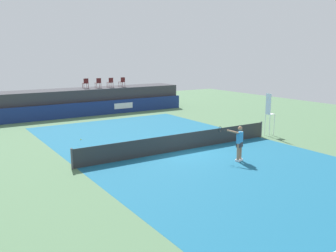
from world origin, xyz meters
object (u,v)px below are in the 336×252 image
object	(u,v)px
spectator_chair_center	(110,82)
tennis_ball	(81,139)
spectator_chair_right	(122,81)
umpire_chair	(269,112)
net_post_near	(72,159)
spectator_chair_far_left	(86,83)
spectator_chair_left	(98,82)
net_post_far	(261,129)
tennis_player	(239,142)

from	to	relation	value
spectator_chair_center	tennis_ball	xyz separation A→B (m)	(-6.32, -9.57, -2.66)
spectator_chair_right	tennis_ball	distance (m)	12.45
umpire_chair	net_post_near	size ratio (longest dim) A/B	2.76
net_post_near	tennis_ball	size ratio (longest dim) A/B	14.71
tennis_ball	spectator_chair_center	bearing A→B (deg)	56.56
spectator_chair_right	tennis_ball	size ratio (longest dim) A/B	13.06
spectator_chair_far_left	spectator_chair_right	size ratio (longest dim) A/B	1.00
spectator_chair_left	net_post_far	distance (m)	16.00
spectator_chair_right	net_post_near	xyz separation A→B (m)	(-9.83, -14.95, -2.19)
spectator_chair_far_left	spectator_chair_left	distance (m)	1.13
spectator_chair_far_left	net_post_near	xyz separation A→B (m)	(-6.41, -15.29, -2.19)
spectator_chair_center	tennis_player	bearing A→B (deg)	-93.86
spectator_chair_far_left	spectator_chair_right	xyz separation A→B (m)	(3.42, -0.34, 0.00)
spectator_chair_center	net_post_near	size ratio (longest dim) A/B	0.89
spectator_chair_center	net_post_far	xyz separation A→B (m)	(3.75, -14.96, -2.19)
net_post_near	tennis_player	world-z (taller)	tennis_player
tennis_player	tennis_ball	size ratio (longest dim) A/B	26.03
spectator_chair_left	net_post_near	xyz separation A→B (m)	(-7.52, -15.08, -2.19)
spectator_chair_far_left	tennis_player	world-z (taller)	spectator_chair_far_left
spectator_chair_far_left	umpire_chair	world-z (taller)	spectator_chair_far_left
spectator_chair_center	net_post_far	world-z (taller)	spectator_chair_center
net_post_far	tennis_ball	distance (m)	11.43
spectator_chair_right	umpire_chair	bearing A→B (deg)	-77.81
net_post_near	spectator_chair_right	bearing A→B (deg)	56.67
net_post_near	spectator_chair_far_left	bearing A→B (deg)	67.25
spectator_chair_center	spectator_chair_right	distance (m)	1.18
spectator_chair_right	tennis_ball	xyz separation A→B (m)	(-7.51, -9.57, -2.66)
tennis_player	spectator_chair_center	bearing A→B (deg)	86.14
spectator_chair_right	spectator_chair_center	bearing A→B (deg)	179.60
spectator_chair_left	spectator_chair_center	world-z (taller)	same
umpire_chair	net_post_near	world-z (taller)	umpire_chair
spectator_chair_far_left	net_post_near	bearing A→B (deg)	-112.75
spectator_chair_right	spectator_chair_far_left	bearing A→B (deg)	174.36
spectator_chair_left	spectator_chair_right	size ratio (longest dim) A/B	1.00
spectator_chair_left	umpire_chair	bearing A→B (deg)	-69.82
net_post_far	spectator_chair_right	bearing A→B (deg)	99.75
tennis_ball	net_post_far	bearing A→B (deg)	-28.12
spectator_chair_right	umpire_chair	distance (m)	15.33
tennis_player	tennis_ball	bearing A→B (deg)	120.77
spectator_chair_right	net_post_far	world-z (taller)	spectator_chair_right
net_post_far	spectator_chair_center	bearing A→B (deg)	104.09
tennis_player	net_post_far	bearing A→B (deg)	32.58
spectator_chair_far_left	umpire_chair	size ratio (longest dim) A/B	0.32
spectator_chair_left	spectator_chair_center	bearing A→B (deg)	-6.18
umpire_chair	net_post_near	distance (m)	13.10
spectator_chair_far_left	spectator_chair_right	world-z (taller)	same
net_post_far	tennis_ball	size ratio (longest dim) A/B	14.71
net_post_near	net_post_far	distance (m)	12.40
spectator_chair_left	spectator_chair_center	size ratio (longest dim) A/B	1.00
spectator_chair_center	umpire_chair	distance (m)	15.63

